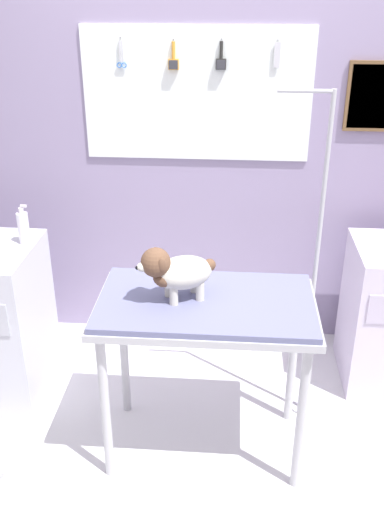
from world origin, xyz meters
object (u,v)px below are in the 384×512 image
at_px(grooming_table, 206,318).
at_px(dog, 175,271).
at_px(shampoo_bottle, 24,227).
at_px(grooming_arm, 313,280).

relative_size(grooming_table, dog, 2.82).
relative_size(dog, shampoo_bottle, 1.66).
distance_m(grooming_arm, dog, 0.74).
bearing_deg(grooming_arm, dog, -154.15).
height_order(grooming_arm, dog, grooming_arm).
relative_size(grooming_table, shampoo_bottle, 4.67).
bearing_deg(grooming_arm, shampoo_bottle, 174.41).
relative_size(grooming_table, grooming_arm, 0.58).
xyz_separation_m(grooming_table, grooming_arm, (0.51, 0.31, 0.05)).
xyz_separation_m(grooming_table, shampoo_bottle, (-0.98, 0.46, 0.22)).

